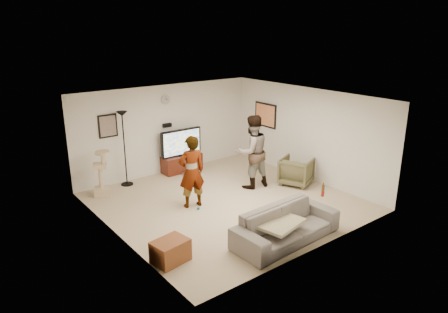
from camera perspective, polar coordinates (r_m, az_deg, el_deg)
floor at (r=9.92m, az=0.31°, el=-6.35°), size 5.50×5.50×0.02m
ceiling at (r=9.18m, az=0.34°, el=8.17°), size 5.50×5.50×0.02m
wall_back at (r=11.68m, az=-8.04°, el=3.76°), size 5.50×0.04×2.50m
wall_front at (r=7.62m, az=13.21°, el=-4.20°), size 5.50×0.04×2.50m
wall_left at (r=8.16m, az=-15.08°, el=-2.87°), size 0.04×5.50×2.50m
wall_right at (r=11.32m, az=11.37°, el=3.12°), size 0.04×5.50×2.50m
wall_clock at (r=11.48m, az=-8.14°, el=7.85°), size 0.26×0.04×0.26m
wall_speaker at (r=11.60m, az=-7.91°, el=4.33°), size 0.25×0.10×0.10m
picture_back at (r=10.87m, az=-15.85°, el=4.10°), size 0.42×0.03×0.52m
picture_right at (r=12.32m, az=5.77°, el=5.76°), size 0.03×0.78×0.62m
tv_stand at (r=11.92m, az=-5.88°, el=-0.91°), size 1.17×0.45×0.49m
console_box at (r=11.68m, az=-4.76°, el=-2.36°), size 0.40×0.30×0.07m
tv at (r=11.74m, az=-5.98°, el=1.97°), size 1.28×0.08×0.76m
tv_screen at (r=11.70m, az=-5.86°, el=1.92°), size 1.18×0.01×0.67m
floor_lamp at (r=10.93m, az=-13.67°, el=1.01°), size 0.32×0.32×1.97m
cat_tree at (r=10.53m, az=-16.82°, el=-2.27°), size 0.48×0.48×1.14m
person_left at (r=9.40m, az=-4.54°, el=-2.13°), size 0.69×0.52×1.70m
person_right at (r=10.52m, az=3.91°, el=0.66°), size 1.01×0.83×1.91m
sofa at (r=8.19m, az=8.66°, el=-9.39°), size 2.31×0.98×0.66m
throw_blanket at (r=7.99m, az=7.62°, el=-9.11°), size 1.03×0.87×0.06m
beer_bottle at (r=8.73m, az=13.58°, el=-4.64°), size 0.06×0.06×0.25m
armchair at (r=11.02m, az=10.02°, el=-2.02°), size 1.04×1.02×0.72m
side_table at (r=7.55m, az=-7.46°, el=-12.90°), size 0.68×0.55×0.41m
toy_ball at (r=9.51m, az=-3.59°, el=-7.19°), size 0.07×0.07×0.07m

